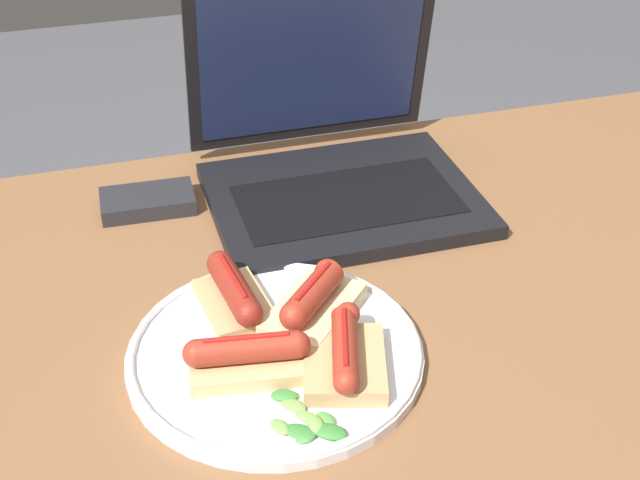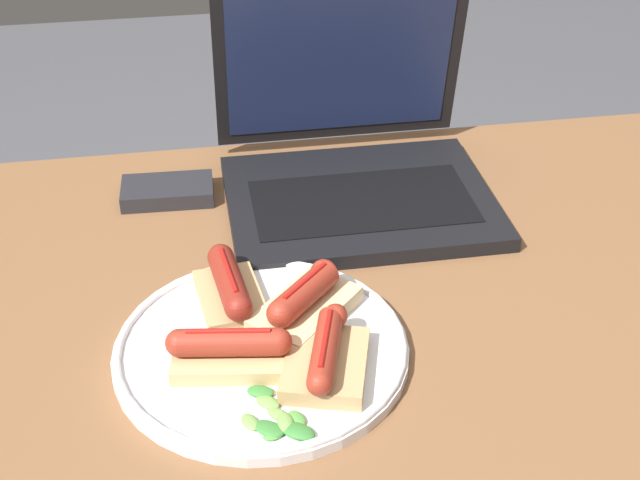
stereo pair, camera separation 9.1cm
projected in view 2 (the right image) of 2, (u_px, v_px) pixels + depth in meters
name	position (u px, v px, depth m)	size (l,w,h in m)	color
desk	(325.00, 379.00, 0.96)	(1.48, 0.77, 0.74)	brown
laptop	(354.00, 159.00, 1.09)	(0.32, 0.29, 0.25)	black
plate	(261.00, 348.00, 0.85)	(0.28, 0.28, 0.02)	silver
sausage_toast_left	(230.00, 287.00, 0.90)	(0.07, 0.12, 0.04)	tan
sausage_toast_middle	(325.00, 358.00, 0.81)	(0.10, 0.11, 0.04)	tan
sausage_toast_right	(229.00, 350.00, 0.82)	(0.12, 0.07, 0.04)	tan
sausage_toast_extra	(305.00, 303.00, 0.88)	(0.13, 0.13, 0.05)	#D6B784
salad_pile	(277.00, 418.00, 0.77)	(0.07, 0.08, 0.01)	#4C8E3D
external_drive	(167.00, 191.00, 1.10)	(0.11, 0.07, 0.02)	#232328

